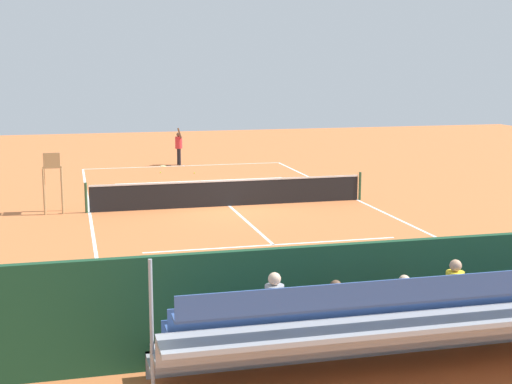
% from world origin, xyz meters
% --- Properties ---
extents(ground_plane, '(60.00, 60.00, 0.00)m').
position_xyz_m(ground_plane, '(0.00, 0.00, 0.00)').
color(ground_plane, '#C66B38').
extents(court_line_markings, '(10.10, 22.20, 0.01)m').
position_xyz_m(court_line_markings, '(0.00, -0.04, 0.00)').
color(court_line_markings, white).
rests_on(court_line_markings, ground).
extents(tennis_net, '(10.30, 0.10, 1.07)m').
position_xyz_m(tennis_net, '(0.00, 0.00, 0.50)').
color(tennis_net, black).
rests_on(tennis_net, ground).
extents(backdrop_wall, '(18.00, 0.16, 2.00)m').
position_xyz_m(backdrop_wall, '(0.00, 14.00, 1.00)').
color(backdrop_wall, '#194228').
rests_on(backdrop_wall, ground).
extents(bleacher_stand, '(9.06, 2.40, 2.35)m').
position_xyz_m(bleacher_stand, '(0.02, 15.33, 0.90)').
color(bleacher_stand, '#9EA0A5').
rests_on(bleacher_stand, ground).
extents(umpire_chair, '(0.67, 0.67, 2.14)m').
position_xyz_m(umpire_chair, '(6.20, -0.23, 1.31)').
color(umpire_chair, '#A88456').
rests_on(umpire_chair, ground).
extents(courtside_bench, '(1.80, 0.40, 0.93)m').
position_xyz_m(courtside_bench, '(-2.38, 13.27, 0.56)').
color(courtside_bench, '#234C2D').
rests_on(courtside_bench, ground).
extents(equipment_bag, '(0.90, 0.36, 0.36)m').
position_xyz_m(equipment_bag, '(-0.31, 13.40, 0.18)').
color(equipment_bag, black).
rests_on(equipment_bag, ground).
extents(tennis_player, '(0.40, 0.55, 1.93)m').
position_xyz_m(tennis_player, '(0.19, -11.39, 1.02)').
color(tennis_player, black).
rests_on(tennis_player, ground).
extents(tennis_racket, '(0.57, 0.32, 0.03)m').
position_xyz_m(tennis_racket, '(1.01, -11.14, 0.01)').
color(tennis_racket, black).
rests_on(tennis_racket, ground).
extents(tennis_ball_near, '(0.07, 0.07, 0.07)m').
position_xyz_m(tennis_ball_near, '(-0.08, -8.25, 0.03)').
color(tennis_ball_near, '#CCDB33').
rests_on(tennis_ball_near, ground).
extents(tennis_ball_far, '(0.07, 0.07, 0.07)m').
position_xyz_m(tennis_ball_far, '(1.46, -8.81, 0.03)').
color(tennis_ball_far, '#CCDB33').
rests_on(tennis_ball_far, ground).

